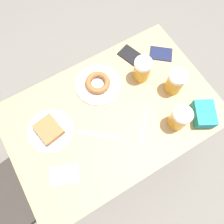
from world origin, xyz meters
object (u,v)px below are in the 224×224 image
at_px(napkin_folded, 64,175).
at_px(knife, 100,136).
at_px(plate_with_donut, 98,84).
at_px(beer_mug_center, 180,118).
at_px(fork, 144,126).
at_px(blue_pouch, 204,114).
at_px(plate_with_cake, 50,130).
at_px(beer_mug_right, 142,69).
at_px(passport_far_edge, 161,54).
at_px(beer_mug_left, 175,82).
at_px(passport_near_edge, 130,55).

height_order(napkin_folded, knife, napkin_folded).
height_order(plate_with_donut, beer_mug_center, beer_mug_center).
xyz_separation_m(plate_with_donut, fork, (-0.32, -0.08, -0.01)).
xyz_separation_m(beer_mug_center, fork, (0.07, 0.15, -0.07)).
distance_m(plate_with_donut, blue_pouch, 0.56).
distance_m(plate_with_cake, napkin_folded, 0.23).
bearing_deg(plate_with_donut, beer_mug_right, -107.42).
bearing_deg(knife, plate_with_cake, 53.90).
bearing_deg(beer_mug_center, beer_mug_right, 1.08).
relative_size(plate_with_donut, passport_far_edge, 1.59).
height_order(napkin_folded, passport_far_edge, passport_far_edge).
distance_m(plate_with_cake, beer_mug_left, 0.68).
xyz_separation_m(plate_with_donut, beer_mug_left, (-0.22, -0.33, 0.05)).
bearing_deg(blue_pouch, passport_near_edge, 13.25).
bearing_deg(beer_mug_right, fork, 150.01).
bearing_deg(napkin_folded, beer_mug_center, -95.51).
xyz_separation_m(beer_mug_right, passport_near_edge, (0.14, -0.02, -0.06)).
bearing_deg(passport_near_edge, plate_with_donut, 105.52).
distance_m(beer_mug_right, blue_pouch, 0.38).
bearing_deg(passport_far_edge, passport_near_edge, 62.27).
xyz_separation_m(beer_mug_left, passport_far_edge, (0.21, -0.07, -0.06)).
distance_m(knife, passport_near_edge, 0.50).
height_order(beer_mug_right, fork, beer_mug_right).
relative_size(plate_with_cake, passport_near_edge, 1.52).
relative_size(beer_mug_right, passport_near_edge, 0.91).
xyz_separation_m(beer_mug_left, beer_mug_right, (0.15, 0.10, 0.00)).
bearing_deg(beer_mug_right, passport_far_edge, -71.51).
relative_size(beer_mug_left, beer_mug_right, 1.00).
height_order(beer_mug_right, passport_near_edge, beer_mug_right).
bearing_deg(napkin_folded, plate_with_donut, -47.99).
distance_m(plate_with_donut, napkin_folded, 0.49).
bearing_deg(plate_with_donut, beer_mug_center, -148.87).
xyz_separation_m(knife, passport_near_edge, (0.32, -0.38, 0.00)).
xyz_separation_m(napkin_folded, passport_near_edge, (0.40, -0.62, 0.00)).
bearing_deg(plate_with_donut, napkin_folded, 132.01).
distance_m(beer_mug_center, fork, 0.18).
bearing_deg(beer_mug_center, passport_far_edge, -24.66).
bearing_deg(plate_with_cake, passport_far_edge, -82.94).
bearing_deg(beer_mug_center, passport_near_edge, -2.15).
relative_size(plate_with_cake, napkin_folded, 1.45).
xyz_separation_m(beer_mug_left, knife, (-0.03, 0.46, -0.07)).
height_order(plate_with_donut, passport_near_edge, plate_with_donut).
bearing_deg(napkin_folded, beer_mug_right, -66.52).
xyz_separation_m(beer_mug_center, passport_near_edge, (0.46, -0.02, -0.06)).
bearing_deg(knife, beer_mug_right, -63.29).
bearing_deg(plate_with_cake, knife, -126.10).
bearing_deg(plate_with_cake, beer_mug_center, -116.68).
bearing_deg(blue_pouch, knife, 70.54).
relative_size(passport_far_edge, blue_pouch, 0.93).
relative_size(beer_mug_center, knife, 0.73).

